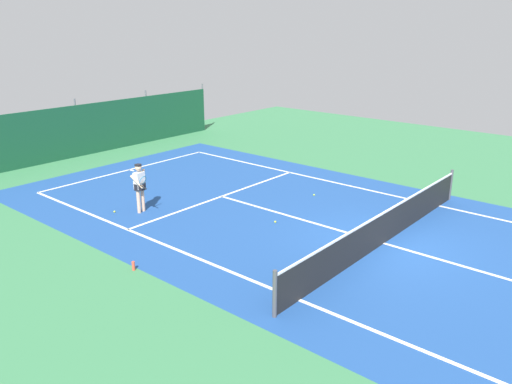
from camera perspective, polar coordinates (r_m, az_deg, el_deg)
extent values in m
plane|color=#387A4C|center=(15.01, 14.09, -5.62)|extent=(36.00, 36.00, 0.00)
cube|color=#1E478C|center=(15.00, 14.09, -5.61)|extent=(11.02, 26.60, 0.01)
cube|color=white|center=(22.48, -14.01, 2.45)|extent=(8.22, 0.10, 0.01)
cube|color=white|center=(11.80, 4.85, -11.96)|extent=(0.10, 23.80, 0.01)
cube|color=white|center=(18.56, 19.83, -1.47)|extent=(0.10, 23.80, 0.01)
cube|color=white|center=(18.46, -3.86, -0.49)|extent=(8.22, 0.10, 0.01)
cube|color=white|center=(15.00, 14.09, -5.59)|extent=(0.10, 12.80, 0.01)
cube|color=white|center=(22.36, -13.78, 2.38)|extent=(0.10, 0.30, 0.01)
cube|color=black|center=(14.82, 14.23, -3.94)|extent=(9.92, 0.03, 0.95)
cube|color=white|center=(14.65, 14.38, -2.13)|extent=(9.92, 0.04, 0.05)
cylinder|color=#47474C|center=(10.91, 2.11, -11.37)|extent=(0.10, 0.10, 1.10)
cylinder|color=#47474C|center=(19.21, 20.98, 0.75)|extent=(0.10, 0.10, 1.10)
cube|color=#14472D|center=(25.29, -19.28, 6.48)|extent=(16.22, 0.06, 2.40)
cylinder|color=#595B60|center=(25.31, -19.38, 6.82)|extent=(0.08, 0.08, 2.70)
cylinder|color=#595B60|center=(27.54, -12.11, 8.31)|extent=(0.08, 0.08, 2.70)
cylinder|color=#595B60|center=(30.15, -5.97, 9.45)|extent=(0.08, 0.08, 2.70)
cube|color=#234C1E|center=(25.93, -19.81, 5.22)|extent=(14.60, 0.70, 1.10)
cylinder|color=#D8AD8C|center=(17.29, -12.58, -0.81)|extent=(0.12, 0.12, 0.82)
cylinder|color=#D8AD8C|center=(17.16, -13.03, -1.00)|extent=(0.12, 0.12, 0.82)
cylinder|color=black|center=(17.07, -12.92, 0.64)|extent=(0.40, 0.40, 0.22)
cube|color=white|center=(17.02, -12.97, 1.29)|extent=(0.39, 0.26, 0.56)
sphere|color=#D8AD8C|center=(16.90, -13.07, 2.68)|extent=(0.22, 0.22, 0.22)
cylinder|color=black|center=(16.88, -13.09, 2.97)|extent=(0.23, 0.23, 0.04)
cylinder|color=#D8AD8C|center=(17.17, -12.46, 1.57)|extent=(0.09, 0.09, 0.58)
cylinder|color=#D8AD8C|center=(16.77, -13.20, 1.12)|extent=(0.18, 0.53, 0.41)
cylinder|color=black|center=(16.57, -12.53, 0.55)|extent=(0.08, 0.28, 0.13)
torus|color=teal|center=(16.51, -12.58, 1.28)|extent=(0.32, 0.18, 0.29)
sphere|color=#CCDB33|center=(16.02, 2.17, -3.36)|extent=(0.07, 0.07, 0.07)
sphere|color=#CCDB33|center=(18.62, 6.52, -0.32)|extent=(0.07, 0.07, 0.07)
sphere|color=#CCDB33|center=(17.50, -15.59, -2.14)|extent=(0.07, 0.07, 0.07)
cube|color=silver|center=(27.27, -25.11, 5.54)|extent=(2.26, 4.38, 0.80)
cube|color=#2D333D|center=(27.15, -25.30, 6.93)|extent=(1.73, 2.05, 0.56)
cylinder|color=black|center=(26.75, -21.89, 4.85)|extent=(0.29, 0.66, 0.64)
cylinder|color=black|center=(25.81, -25.14, 3.98)|extent=(0.29, 0.66, 0.64)
cylinder|color=black|center=(28.90, -24.87, 5.39)|extent=(0.29, 0.66, 0.64)
cylinder|color=#D84C38|center=(13.38, -13.59, -8.06)|extent=(0.08, 0.08, 0.24)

